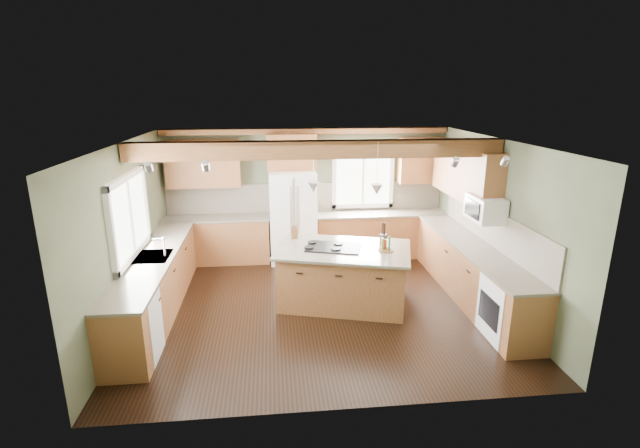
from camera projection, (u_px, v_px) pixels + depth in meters
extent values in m
plane|color=black|center=(319.00, 306.00, 7.38)|extent=(5.60, 5.60, 0.00)
plane|color=silver|center=(319.00, 141.00, 6.65)|extent=(5.60, 5.60, 0.00)
plane|color=#404833|center=(307.00, 193.00, 9.41)|extent=(5.60, 0.00, 5.60)
plane|color=#404833|center=(128.00, 234.00, 6.74)|extent=(0.00, 5.00, 5.00)
plane|color=#404833|center=(496.00, 222.00, 7.30)|extent=(0.00, 5.00, 5.00)
cube|color=#502A16|center=(318.00, 150.00, 6.79)|extent=(5.55, 0.26, 0.26)
cube|color=#502A16|center=(306.00, 131.00, 8.96)|extent=(5.55, 0.20, 0.10)
cube|color=brown|center=(307.00, 197.00, 9.42)|extent=(5.58, 0.03, 0.58)
cube|color=brown|center=(493.00, 227.00, 7.37)|extent=(0.03, 3.70, 0.58)
cube|color=#5B3117|center=(218.00, 240.00, 9.18)|extent=(2.02, 0.60, 0.88)
cube|color=#4B4237|center=(217.00, 218.00, 9.05)|extent=(2.06, 0.64, 0.04)
cube|color=#5B3117|center=(380.00, 235.00, 9.51)|extent=(2.62, 0.60, 0.88)
cube|color=#4B4237|center=(381.00, 213.00, 9.38)|extent=(2.66, 0.64, 0.04)
cube|color=#5B3117|center=(156.00, 286.00, 7.06)|extent=(0.60, 3.70, 0.88)
cube|color=#4B4237|center=(153.00, 257.00, 6.93)|extent=(0.64, 3.74, 0.04)
cube|color=#5B3117|center=(471.00, 273.00, 7.56)|extent=(0.60, 3.70, 0.88)
cube|color=#4B4237|center=(474.00, 246.00, 7.43)|extent=(0.64, 3.74, 0.04)
cube|color=#5B3117|center=(203.00, 164.00, 8.86)|extent=(1.40, 0.35, 0.90)
cube|color=#5B3117|center=(291.00, 152.00, 8.97)|extent=(0.96, 0.35, 0.70)
cube|color=#5B3117|center=(465.00, 172.00, 7.96)|extent=(0.35, 2.20, 0.90)
cube|color=#5B3117|center=(421.00, 160.00, 9.29)|extent=(0.90, 0.35, 0.90)
cube|color=white|center=(129.00, 216.00, 6.72)|extent=(0.04, 1.60, 1.05)
cube|color=white|center=(363.00, 180.00, 9.43)|extent=(1.10, 0.04, 1.00)
cube|color=#262628|center=(153.00, 257.00, 6.93)|extent=(0.50, 0.65, 0.03)
cylinder|color=#B2B2B7|center=(164.00, 248.00, 6.90)|extent=(0.02, 0.02, 0.28)
cube|color=white|center=(133.00, 328.00, 5.82)|extent=(0.60, 0.60, 0.84)
cube|color=white|center=(510.00, 309.00, 6.32)|extent=(0.60, 0.72, 0.84)
cube|color=white|center=(485.00, 208.00, 7.16)|extent=(0.40, 0.70, 0.38)
cone|color=#B2B2B7|center=(314.00, 187.00, 7.07)|extent=(0.18, 0.18, 0.16)
cone|color=#B2B2B7|center=(377.00, 190.00, 6.91)|extent=(0.18, 0.18, 0.16)
cube|color=white|center=(293.00, 217.00, 9.12)|extent=(0.90, 0.74, 1.80)
cube|color=brown|center=(343.00, 277.00, 7.39)|extent=(2.17, 1.65, 0.88)
cube|color=#4B4237|center=(344.00, 250.00, 7.27)|extent=(2.33, 1.81, 0.04)
cube|color=black|center=(334.00, 247.00, 7.28)|extent=(0.95, 0.76, 0.02)
cube|color=brown|center=(295.00, 233.00, 7.74)|extent=(0.11, 0.09, 0.18)
cylinder|color=#433A36|center=(383.00, 239.00, 7.44)|extent=(0.17, 0.17, 0.16)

